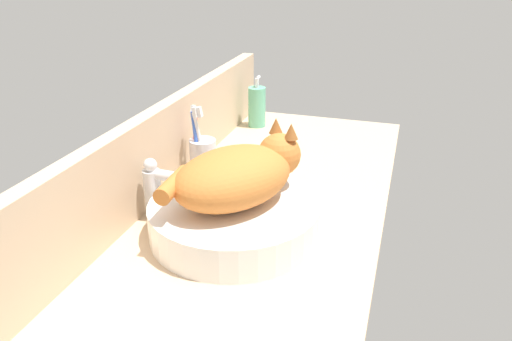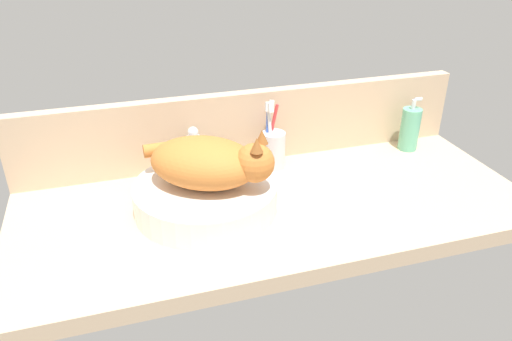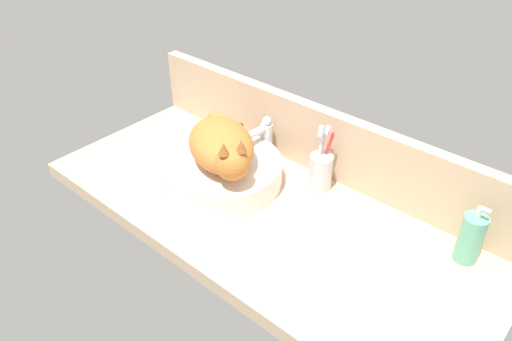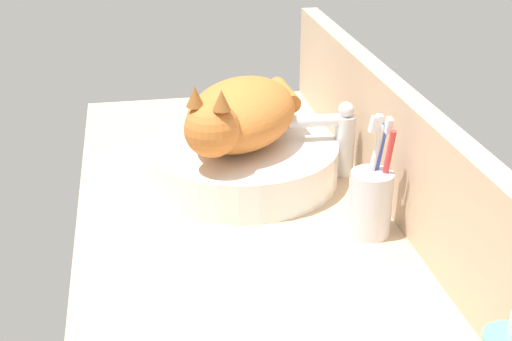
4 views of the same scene
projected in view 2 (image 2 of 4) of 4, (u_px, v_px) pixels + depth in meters
The scene contains 7 objects.
ground_plane at pixel (275, 209), 121.71cm from camera, with size 123.82×52.78×4.00cm, color #D1B28E.
backsplash_panel at pixel (247, 126), 136.89cm from camera, with size 123.82×3.60×19.75cm, color #CCAD8C.
sink_basin at pixel (206, 197), 116.35cm from camera, with size 33.34×33.34×6.86cm, color white.
cat at pixel (210, 162), 111.79cm from camera, with size 30.21×27.66×14.00cm.
faucet at pixel (195, 151), 129.02cm from camera, with size 3.60×11.84×13.60cm.
soap_dispenser at pixel (410, 129), 144.27cm from camera, with size 5.47×5.47×15.76cm.
toothbrush_cup at pixel (273, 148), 134.46cm from camera, with size 6.41×6.41×18.70cm.
Camera 2 is at (-34.56, -97.19, 63.44)cm, focal length 35.00 mm.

